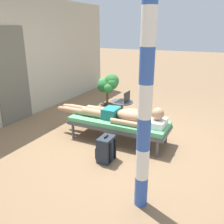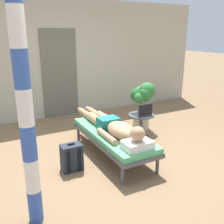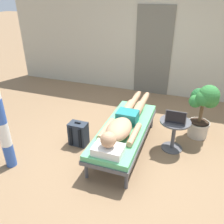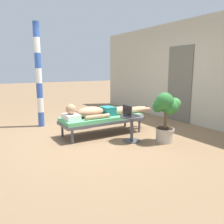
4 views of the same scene
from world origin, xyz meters
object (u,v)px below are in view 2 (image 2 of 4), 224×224
object	(u,v)px
side_table	(141,123)
potted_plant	(142,100)
backpack	(72,158)
laptop	(143,112)
lounge_chair	(113,136)
porch_post	(25,108)
person_reclining	(114,127)

from	to	relation	value
side_table	potted_plant	world-z (taller)	potted_plant
backpack	laptop	bearing A→B (deg)	13.22
lounge_chair	backpack	xyz separation A→B (m)	(-0.75, -0.13, -0.15)
lounge_chair	side_table	size ratio (longest dim) A/B	3.51
potted_plant	porch_post	world-z (taller)	porch_post
backpack	porch_post	size ratio (longest dim) A/B	0.17
person_reclining	backpack	size ratio (longest dim) A/B	5.12
lounge_chair	side_table	world-z (taller)	side_table
potted_plant	porch_post	distance (m)	3.20
laptop	porch_post	distance (m)	2.59
person_reclining	laptop	distance (m)	0.79
lounge_chair	porch_post	distance (m)	1.98
side_table	porch_post	xyz separation A→B (m)	(-2.20, -1.24, 0.92)
backpack	potted_plant	world-z (taller)	potted_plant
lounge_chair	potted_plant	bearing A→B (deg)	35.53
backpack	side_table	bearing A→B (deg)	15.06
laptop	porch_post	world-z (taller)	porch_post
side_table	person_reclining	bearing A→B (deg)	-157.42
lounge_chair	person_reclining	bearing A→B (deg)	-90.00
porch_post	person_reclining	bearing A→B (deg)	32.43
laptop	backpack	distance (m)	1.59
lounge_chair	potted_plant	distance (m)	1.41
lounge_chair	side_table	distance (m)	0.79
person_reclining	backpack	xyz separation A→B (m)	(-0.75, -0.09, -0.32)
potted_plant	porch_post	xyz separation A→B (m)	(-2.58, -1.77, 0.64)
side_table	potted_plant	xyz separation A→B (m)	(0.38, 0.53, 0.27)
backpack	porch_post	distance (m)	1.53
person_reclining	laptop	xyz separation A→B (m)	(0.74, 0.26, 0.07)
porch_post	potted_plant	bearing A→B (deg)	34.38
person_reclining	backpack	world-z (taller)	person_reclining
person_reclining	porch_post	bearing A→B (deg)	-147.57
person_reclining	porch_post	size ratio (longest dim) A/B	0.85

